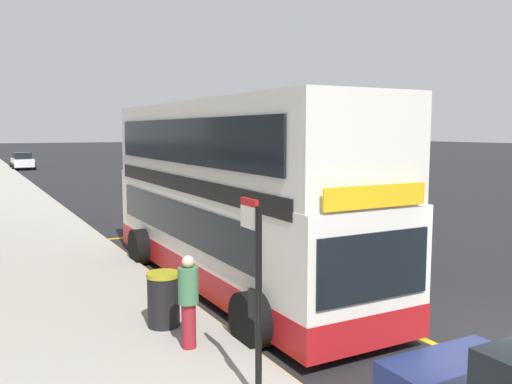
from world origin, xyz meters
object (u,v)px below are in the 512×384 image
Objects in this scene: parked_car_white_across at (22,161)px; litter_bin at (164,299)px; double_decker_bus at (230,200)px; pedestrian_waiting_near_sign at (188,298)px; bus_stop_sign at (256,284)px.

litter_bin is at bearing -90.90° from parked_car_white_across.
double_decker_bus is at bearing -87.76° from parked_car_white_across.
double_decker_bus reaches higher than litter_bin.
pedestrian_waiting_near_sign is at bearing -90.80° from parked_car_white_across.
double_decker_bus is 3.74m from litter_bin.
parked_car_white_across reaches higher than litter_bin.
bus_stop_sign is 2.68× the size of litter_bin.
parked_car_white_across is 2.68× the size of pedestrian_waiting_near_sign.
pedestrian_waiting_near_sign is (-1.82, -47.84, 0.19)m from parked_car_white_across.
double_decker_bus is 44.33m from parked_car_white_across.
double_decker_bus is at bearing 67.38° from bus_stop_sign.
double_decker_bus reaches higher than parked_car_white_across.
bus_stop_sign is 2.19m from pedestrian_waiting_near_sign.
parked_car_white_across is at bearing 87.82° from pedestrian_waiting_near_sign.
parked_car_white_across is 47.88m from pedestrian_waiting_near_sign.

